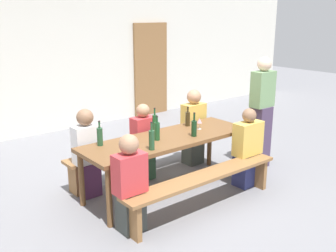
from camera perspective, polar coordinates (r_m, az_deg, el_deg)
The scene contains 20 objects.
ground_plane at distance 5.38m, azimuth -0.00°, elevation -9.25°, with size 24.00×24.00×0.00m, color slate.
back_wall at distance 8.11m, azimuth -16.86°, elevation 10.38°, with size 14.00×0.20×3.20m, color silver.
wooden_door at distance 9.20m, azimuth -2.50°, elevation 8.16°, with size 0.90×0.06×2.10m, color olive.
tasting_table at distance 5.13m, azimuth -0.00°, elevation -2.41°, with size 2.35×0.78×0.75m.
bench_near at distance 4.76m, azimuth 5.25°, elevation -8.02°, with size 2.25×0.30×0.45m.
bench_far at distance 5.76m, azimuth -4.31°, elevation -3.69°, with size 2.25×0.30×0.45m.
wine_bottle_0 at distance 4.83m, azimuth -9.84°, elevation -1.46°, with size 0.07×0.07×0.31m.
wine_bottle_1 at distance 5.13m, azimuth 3.79°, elevation -0.27°, with size 0.07×0.07×0.32m.
wine_bottle_2 at distance 5.60m, azimuth 2.87°, elevation 1.07°, with size 0.07×0.07×0.28m.
wine_bottle_3 at distance 4.61m, azimuth -2.38°, elevation -1.96°, with size 0.07×0.07×0.34m.
wine_bottle_4 at distance 5.29m, azimuth -1.91°, elevation 0.42°, with size 0.07×0.07×0.34m.
wine_bottle_5 at distance 4.96m, azimuth -1.59°, elevation -0.70°, with size 0.07×0.07×0.32m.
wine_glass_0 at distance 4.52m, azimuth -5.00°, elevation -2.48°, with size 0.07×0.07×0.16m.
wine_glass_1 at distance 5.44m, azimuth 4.58°, elevation 0.72°, with size 0.07×0.07×0.16m.
seated_guest_near_0 at distance 4.25m, azimuth -5.52°, elevation -8.56°, with size 0.35×0.24×1.10m.
seated_guest_near_1 at distance 5.46m, azimuth 11.40°, elevation -3.45°, with size 0.42×0.24×1.09m.
seated_guest_far_0 at distance 5.14m, azimuth -11.62°, elevation -4.05°, with size 0.34×0.24×1.16m.
seated_guest_far_1 at distance 5.58m, azimuth -3.56°, elevation -2.56°, with size 0.33×0.24×1.10m.
seated_guest_far_2 at distance 6.14m, azimuth 3.69°, elevation -0.36°, with size 0.37×0.24×1.18m.
standing_host at distance 6.10m, azimuth 13.33°, elevation 1.63°, with size 0.36×0.24×1.69m.
Camera 1 is at (-3.06, -3.79, 2.29)m, focal length 42.12 mm.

